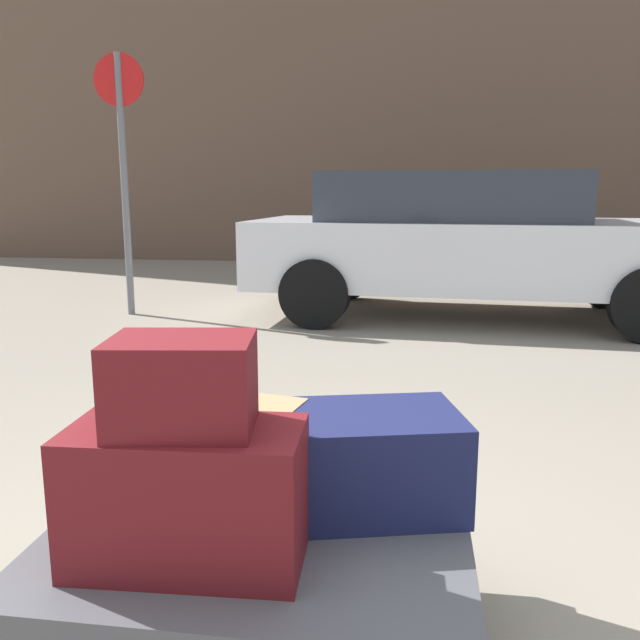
# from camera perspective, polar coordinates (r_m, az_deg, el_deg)

# --- Properties ---
(luggage_cart) EXTENTS (1.14, 0.85, 0.34)m
(luggage_cart) POSITION_cam_1_polar(r_m,az_deg,el_deg) (1.91, -5.40, -19.61)
(luggage_cart) COLOR #4C4C51
(luggage_cart) RESTS_ON ground_plane
(duffel_bag_maroon_front_left) EXTENTS (0.58, 0.31, 0.35)m
(duffel_bag_maroon_front_left) POSITION_cam_1_polar(r_m,az_deg,el_deg) (1.70, -11.40, -14.61)
(duffel_bag_maroon_front_left) COLOR maroon
(duffel_bag_maroon_front_left) RESTS_ON luggage_cart
(duffel_bag_tan_rear_right) EXTENTS (0.58, 0.43, 0.29)m
(duffel_bag_tan_rear_right) POSITION_cam_1_polar(r_m,az_deg,el_deg) (2.03, -9.78, -11.13)
(duffel_bag_tan_rear_right) COLOR #9E7F56
(duffel_bag_tan_rear_right) RESTS_ON luggage_cart
(duffel_bag_navy_center) EXTENTS (0.61, 0.48, 0.28)m
(duffel_bag_navy_center) POSITION_cam_1_polar(r_m,az_deg,el_deg) (1.95, 3.89, -11.97)
(duffel_bag_navy_center) COLOR #191E47
(duffel_bag_navy_center) RESTS_ON luggage_cart
(duffel_bag_maroon_topmost_pile) EXTENTS (0.36, 0.29, 0.22)m
(duffel_bag_maroon_topmost_pile) POSITION_cam_1_polar(r_m,az_deg,el_deg) (1.60, -11.79, -5.40)
(duffel_bag_maroon_topmost_pile) COLOR maroon
(duffel_bag_maroon_topmost_pile) RESTS_ON duffel_bag_maroon_front_left
(parked_car) EXTENTS (4.42, 2.16, 1.42)m
(parked_car) POSITION_cam_1_polar(r_m,az_deg,el_deg) (6.71, 12.64, 6.68)
(parked_car) COLOR silver
(parked_car) RESTS_ON ground_plane
(bollard_kerb_near) EXTENTS (0.23, 0.23, 0.67)m
(bollard_kerb_near) POSITION_cam_1_polar(r_m,az_deg,el_deg) (9.86, 20.30, 5.12)
(bollard_kerb_near) COLOR #383838
(bollard_kerb_near) RESTS_ON ground_plane
(no_parking_sign) EXTENTS (0.50, 0.07, 2.54)m
(no_parking_sign) POSITION_cam_1_polar(r_m,az_deg,el_deg) (6.96, -16.61, 13.27)
(no_parking_sign) COLOR slate
(no_parking_sign) RESTS_ON ground_plane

